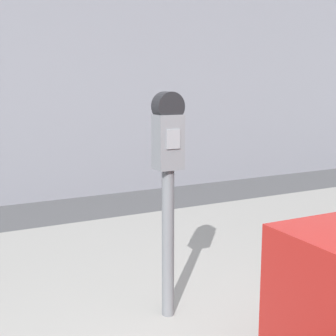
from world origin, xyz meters
TOP-DOWN VIEW (x-y plane):
  - sidewalk at (0.00, 2.20)m, footprint 24.00×2.80m
  - parking_meter at (-0.18, 1.34)m, footprint 0.17×0.14m

SIDE VIEW (x-z plane):
  - sidewalk at x=0.00m, z-range 0.00..0.11m
  - parking_meter at x=-0.18m, z-range 0.33..1.75m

